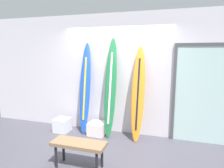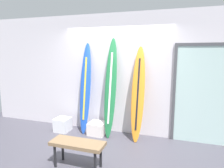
% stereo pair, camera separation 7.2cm
% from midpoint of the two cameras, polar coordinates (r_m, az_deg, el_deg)
% --- Properties ---
extents(ground, '(8.00, 8.00, 0.04)m').
position_cam_midpoint_polar(ground, '(3.99, -3.35, -20.04)').
color(ground, '#4A4852').
extents(wall_back, '(7.20, 0.20, 2.80)m').
position_cam_midpoint_polar(wall_back, '(4.74, 2.25, 2.82)').
color(wall_back, silver).
rests_on(wall_back, ground).
extents(surfboard_cobalt, '(0.27, 0.44, 2.14)m').
position_cam_midpoint_polar(surfboard_cobalt, '(4.74, -7.21, -1.27)').
color(surfboard_cobalt, blue).
rests_on(surfboard_cobalt, ground).
extents(surfboard_emerald, '(0.28, 0.45, 2.24)m').
position_cam_midpoint_polar(surfboard_emerald, '(4.47, 0.03, -1.37)').
color(surfboard_emerald, '#227440').
rests_on(surfboard_emerald, ground).
extents(surfboard_sunset, '(0.28, 0.48, 2.06)m').
position_cam_midpoint_polar(surfboard_sunset, '(4.34, 7.94, -2.86)').
color(surfboard_sunset, orange).
rests_on(surfboard_sunset, ground).
extents(display_block_left, '(0.35, 0.35, 0.32)m').
position_cam_midpoint_polar(display_block_left, '(5.12, -13.57, -11.23)').
color(display_block_left, silver).
rests_on(display_block_left, ground).
extents(display_block_center, '(0.39, 0.39, 0.29)m').
position_cam_midpoint_polar(display_block_center, '(4.81, -3.83, -12.58)').
color(display_block_center, white).
rests_on(display_block_center, ground).
extents(glass_door, '(1.22, 0.06, 2.11)m').
position_cam_midpoint_polar(glass_door, '(4.53, 25.17, -2.37)').
color(glass_door, silver).
rests_on(glass_door, ground).
extents(bench, '(0.92, 0.34, 0.45)m').
position_cam_midpoint_polar(bench, '(3.51, -9.26, -16.97)').
color(bench, olive).
rests_on(bench, ground).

